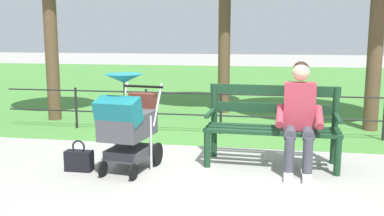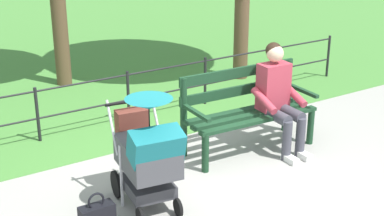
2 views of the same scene
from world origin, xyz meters
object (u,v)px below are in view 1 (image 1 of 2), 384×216
stroller (128,122)px  park_bench (272,122)px  person_on_bench (299,114)px  handbag (79,160)px

stroller → park_bench: bearing=-159.6°
person_on_bench → stroller: size_ratio=1.11×
park_bench → person_on_bench: person_on_bench is taller
stroller → person_on_bench: bearing=-168.7°
handbag → stroller: bearing=-171.5°
person_on_bench → handbag: 2.63m
park_bench → person_on_bench: (-0.30, 0.22, 0.15)m
person_on_bench → handbag: (2.53, 0.47, -0.55)m
person_on_bench → stroller: (1.95, 0.39, -0.08)m
stroller → handbag: size_ratio=3.11×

